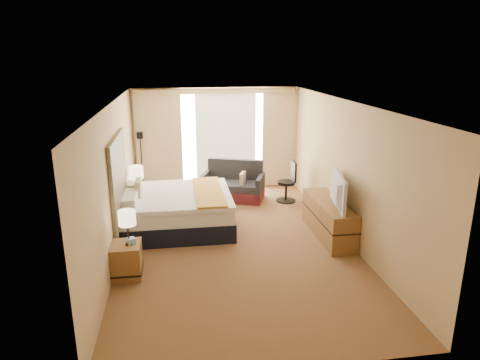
{
  "coord_description": "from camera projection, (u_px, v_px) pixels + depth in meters",
  "views": [
    {
      "loc": [
        -1.01,
        -7.36,
        3.41
      ],
      "look_at": [
        0.16,
        0.4,
        1.08
      ],
      "focal_mm": 32.0,
      "sensor_mm": 36.0,
      "label": 1
    }
  ],
  "objects": [
    {
      "name": "desk_chair",
      "position": [
        288.0,
        184.0,
        10.19
      ],
      "size": [
        0.47,
        0.47,
        0.97
      ],
      "rotation": [
        0.0,
        0.0,
        -0.02
      ],
      "color": "black",
      "rests_on": "floor"
    },
    {
      "name": "telephone",
      "position": [
        140.0,
        195.0,
        8.88
      ],
      "size": [
        0.23,
        0.2,
        0.07
      ],
      "primitive_type": "cube",
      "rotation": [
        0.0,
        0.0,
        0.4
      ],
      "color": "black",
      "rests_on": "nightstand_right"
    },
    {
      "name": "lamp_right",
      "position": [
        136.0,
        173.0,
        8.89
      ],
      "size": [
        0.29,
        0.29,
        0.62
      ],
      "color": "black",
      "rests_on": "nightstand_right"
    },
    {
      "name": "headboard",
      "position": [
        119.0,
        178.0,
        7.63
      ],
      "size": [
        0.06,
        1.85,
        1.5
      ],
      "primitive_type": "cube",
      "color": "black",
      "rests_on": "wall_left"
    },
    {
      "name": "wall_right",
      "position": [
        345.0,
        171.0,
        8.03
      ],
      "size": [
        0.02,
        7.0,
        2.6
      ],
      "primitive_type": "cube",
      "color": "tan",
      "rests_on": "ground"
    },
    {
      "name": "wall_front",
      "position": [
        281.0,
        267.0,
        4.41
      ],
      "size": [
        4.2,
        0.02,
        2.6
      ],
      "primitive_type": "cube",
      "color": "tan",
      "rests_on": "ground"
    },
    {
      "name": "lamp_left",
      "position": [
        127.0,
        219.0,
        6.54
      ],
      "size": [
        0.27,
        0.27,
        0.56
      ],
      "color": "black",
      "rests_on": "nightstand_left"
    },
    {
      "name": "ceiling",
      "position": [
        234.0,
        103.0,
        7.36
      ],
      "size": [
        4.2,
        7.0,
        0.02
      ],
      "primitive_type": "cube",
      "color": "white",
      "rests_on": "wall_back"
    },
    {
      "name": "tissue_box",
      "position": [
        131.0,
        241.0,
        6.66
      ],
      "size": [
        0.15,
        0.15,
        0.11
      ],
      "primitive_type": "cube",
      "rotation": [
        0.0,
        0.0,
        0.38
      ],
      "color": "#90BEDE",
      "rests_on": "nightstand_left"
    },
    {
      "name": "television",
      "position": [
        333.0,
        191.0,
        7.79
      ],
      "size": [
        0.35,
        1.08,
        0.62
      ],
      "primitive_type": "imported",
      "rotation": [
        0.0,
        0.0,
        1.38
      ],
      "color": "black",
      "rests_on": "media_dresser"
    },
    {
      "name": "wall_back",
      "position": [
        216.0,
        139.0,
        11.04
      ],
      "size": [
        4.2,
        0.02,
        2.6
      ],
      "primitive_type": "cube",
      "color": "tan",
      "rests_on": "ground"
    },
    {
      "name": "floor_lamp",
      "position": [
        141.0,
        150.0,
        10.64
      ],
      "size": [
        0.2,
        0.2,
        1.56
      ],
      "color": "black",
      "rests_on": "floor"
    },
    {
      "name": "window",
      "position": [
        226.0,
        138.0,
        11.05
      ],
      "size": [
        2.3,
        0.02,
        2.3
      ],
      "primitive_type": "cube",
      "color": "white",
      "rests_on": "wall_back"
    },
    {
      "name": "loveseat",
      "position": [
        233.0,
        186.0,
        10.41
      ],
      "size": [
        1.66,
        1.26,
        0.92
      ],
      "rotation": [
        0.0,
        0.0,
        -0.36
      ],
      "color": "#5B1A1F",
      "rests_on": "floor"
    },
    {
      "name": "bed",
      "position": [
        177.0,
        210.0,
        8.64
      ],
      "size": [
        2.14,
        1.96,
        1.04
      ],
      "color": "black",
      "rests_on": "floor"
    },
    {
      "name": "floor",
      "position": [
        235.0,
        241.0,
        8.09
      ],
      "size": [
        4.2,
        7.0,
        0.02
      ],
      "primitive_type": "cube",
      "color": "#551F18",
      "rests_on": "ground"
    },
    {
      "name": "curtains",
      "position": [
        216.0,
        135.0,
        10.91
      ],
      "size": [
        4.12,
        0.19,
        2.56
      ],
      "color": "beige",
      "rests_on": "floor"
    },
    {
      "name": "wall_left",
      "position": [
        115.0,
        180.0,
        7.43
      ],
      "size": [
        0.02,
        7.0,
        2.6
      ],
      "primitive_type": "cube",
      "color": "tan",
      "rests_on": "ground"
    },
    {
      "name": "nightstand_right",
      "position": [
        139.0,
        207.0,
        9.12
      ],
      "size": [
        0.45,
        0.52,
        0.55
      ],
      "primitive_type": "cube",
      "color": "brown",
      "rests_on": "floor"
    },
    {
      "name": "nightstand_left",
      "position": [
        127.0,
        260.0,
        6.75
      ],
      "size": [
        0.45,
        0.52,
        0.55
      ],
      "primitive_type": "cube",
      "color": "brown",
      "rests_on": "floor"
    },
    {
      "name": "media_dresser",
      "position": [
        328.0,
        219.0,
        8.26
      ],
      "size": [
        0.5,
        1.8,
        0.7
      ],
      "primitive_type": "cube",
      "color": "brown",
      "rests_on": "floor"
    }
  ]
}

